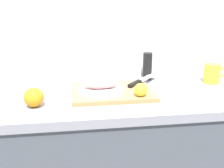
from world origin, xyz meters
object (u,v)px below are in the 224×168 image
object	(u,v)px
cutting_board	(112,92)
coffee_mug_0	(212,73)
white_plate	(101,90)
lemon_0	(141,90)
fish_fillet	(101,85)
chef_knife	(140,81)
pepper_mill	(147,66)

from	to	relation	value
cutting_board	coffee_mug_0	size ratio (longest dim) A/B	3.05
white_plate	lemon_0	bearing A→B (deg)	-29.07
cutting_board	white_plate	xyz separation A→B (m)	(-0.06, -0.01, 0.02)
coffee_mug_0	fish_fillet	bearing A→B (deg)	-169.17
lemon_0	coffee_mug_0	world-z (taller)	coffee_mug_0
chef_knife	lemon_0	xyz separation A→B (m)	(-0.05, -0.20, 0.02)
white_plate	cutting_board	bearing A→B (deg)	10.69
fish_fillet	chef_knife	distance (m)	0.24
chef_knife	coffee_mug_0	world-z (taller)	coffee_mug_0
fish_fillet	lemon_0	world-z (taller)	lemon_0
fish_fillet	lemon_0	distance (m)	0.20
white_plate	lemon_0	xyz separation A→B (m)	(0.17, -0.10, 0.02)
coffee_mug_0	cutting_board	bearing A→B (deg)	-169.15
coffee_mug_0	pepper_mill	world-z (taller)	pepper_mill
lemon_0	cutting_board	bearing A→B (deg)	137.64
lemon_0	pepper_mill	xyz separation A→B (m)	(0.12, 0.34, 0.03)
pepper_mill	cutting_board	bearing A→B (deg)	-135.26
cutting_board	chef_knife	distance (m)	0.19
chef_knife	pepper_mill	size ratio (longest dim) A/B	1.55
coffee_mug_0	white_plate	bearing A→B (deg)	-169.17
cutting_board	chef_knife	size ratio (longest dim) A/B	1.65
coffee_mug_0	pepper_mill	size ratio (longest dim) A/B	0.83
chef_knife	white_plate	bearing A→B (deg)	157.74
cutting_board	fish_fillet	xyz separation A→B (m)	(-0.06, -0.01, 0.04)
white_plate	lemon_0	world-z (taller)	lemon_0
pepper_mill	white_plate	bearing A→B (deg)	-139.94
fish_fillet	coffee_mug_0	distance (m)	0.64
chef_knife	cutting_board	bearing A→B (deg)	162.35
cutting_board	lemon_0	distance (m)	0.16
coffee_mug_0	chef_knife	bearing A→B (deg)	-178.04
white_plate	fish_fillet	size ratio (longest dim) A/B	1.33
white_plate	chef_knife	bearing A→B (deg)	26.21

